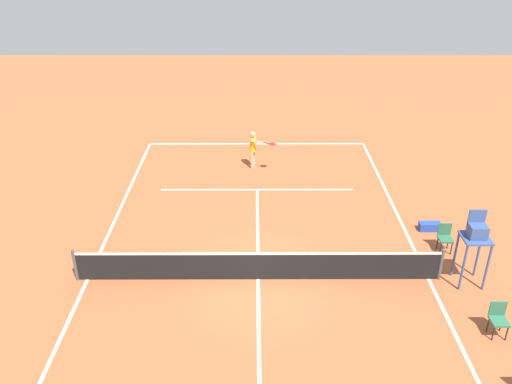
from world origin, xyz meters
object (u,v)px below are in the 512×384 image
Objects in this scene: player_serving at (254,147)px; courtside_chair_mid at (445,236)px; tennis_ball at (248,180)px; umpire_chair at (476,237)px; courtside_chair_near at (499,318)px; equipment_bag at (430,226)px.

player_serving reaches higher than courtside_chair_mid.
tennis_ball is 9.86m from umpire_chair.
umpire_chair is 2.54× the size of courtside_chair_near.
courtside_chair_mid is (0.12, -4.00, 0.00)m from courtside_chair_near.
courtside_chair_mid is at bearing -84.65° from umpire_chair.
umpire_chair reaches higher than courtside_chair_mid.
tennis_ball is at bearing -46.45° from umpire_chair.
courtside_chair_near is (-6.67, 9.32, 0.50)m from tennis_ball.
courtside_chair_near reaches higher than tennis_ball.
umpire_chair reaches higher than player_serving.
player_serving is 12.40m from courtside_chair_near.
player_serving reaches higher than equipment_bag.
courtside_chair_near and courtside_chair_mid have the same top height.
player_serving is 24.87× the size of tennis_ball.
courtside_chair_mid is at bearing 140.90° from tennis_ball.
equipment_bag is at bearing 148.08° from tennis_ball.
umpire_chair is (-6.71, 7.05, 1.57)m from tennis_ball.
umpire_chair is (-6.46, 8.33, 0.60)m from player_serving.
courtside_chair_near reaches higher than equipment_bag.
courtside_chair_mid is at bearing 65.21° from player_serving.
equipment_bag reaches higher than tennis_ball.
courtside_chair_mid is (-6.54, 5.32, 0.50)m from tennis_ball.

